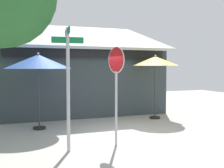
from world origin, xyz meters
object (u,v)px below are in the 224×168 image
at_px(street_sign_post, 68,77).
at_px(patio_umbrella_royal_blue_left, 38,62).
at_px(stop_sign, 116,77).
at_px(patio_umbrella_mustard_center, 155,62).

relative_size(street_sign_post, patio_umbrella_royal_blue_left, 1.18).
bearing_deg(stop_sign, street_sign_post, -176.81).
bearing_deg(patio_umbrella_royal_blue_left, stop_sign, -57.71).
xyz_separation_m(patio_umbrella_royal_blue_left, patio_umbrella_mustard_center, (4.87, 0.39, 0.05)).
xyz_separation_m(stop_sign, patio_umbrella_royal_blue_left, (-1.82, 2.88, 0.47)).
bearing_deg(street_sign_post, stop_sign, 3.19).
bearing_deg(patio_umbrella_royal_blue_left, street_sign_post, -81.11).
relative_size(street_sign_post, stop_sign, 1.16).
xyz_separation_m(stop_sign, patio_umbrella_mustard_center, (3.05, 3.27, 0.52)).
height_order(stop_sign, patio_umbrella_royal_blue_left, stop_sign).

